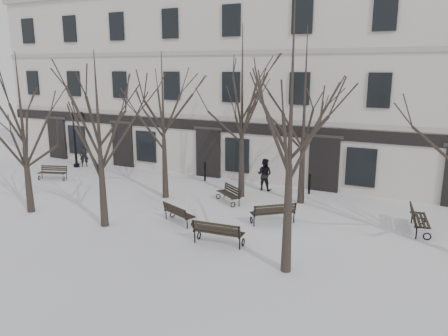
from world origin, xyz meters
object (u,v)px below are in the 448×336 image
Objects in this scene: bench_0 at (53,172)px; tree_1 at (98,119)px; bench_3 at (229,194)px; bench_5 at (418,219)px; tree_2 at (291,108)px; lamp_post at (77,135)px; tree_0 at (21,115)px; bench_2 at (218,232)px; bench_4 at (273,212)px; bench_1 at (178,213)px.

tree_1 is at bearing -49.36° from bench_0.
bench_5 reaches higher than bench_3.
lamp_post is at bearing 154.15° from tree_2.
tree_0 is 4.30m from tree_1.
tree_0 is at bearing 99.50° from bench_5.
bench_2 is at bearing 3.61° from tree_1.
bench_0 is at bearing 150.05° from tree_1.
tree_2 reaches higher than bench_4.
bench_5 is (9.16, 3.56, 0.08)m from bench_1.
tree_0 is 11.77m from bench_4.
tree_1 is at bearing 175.96° from tree_2.
tree_1 is 0.84× the size of tree_2.
bench_3 is at bearing -77.49° from bench_1.
bench_0 is 11.08m from bench_1.
bench_4 is (14.30, -1.26, 0.07)m from bench_0.
tree_2 reaches higher than bench_5.
bench_1 is 9.82m from bench_5.
tree_1 is 3.54× the size of bench_5.
bench_5 is 0.54× the size of lamp_post.
bench_4 is at bearing 28.61° from tree_1.
tree_0 is 4.10× the size of bench_1.
bench_2 is 16.13m from lamp_post.
bench_0 is 3.68m from lamp_post.
bench_3 is at bearing 58.41° from tree_1.
tree_0 is at bearing -58.83° from lamp_post.
lamp_post is at bearing 74.20° from bench_5.
bench_0 is 13.94m from bench_2.
tree_1 reaches higher than bench_2.
bench_3 is at bearing -16.24° from bench_0.
bench_2 is 1.06× the size of bench_4.
tree_2 is 9.04m from bench_3.
tree_2 is 5.12× the size of bench_3.
tree_2 reaches higher than bench_1.
lamp_post reaches higher than bench_3.
tree_2 is at bearing 75.19° from bench_4.
bench_3 is 12.66m from lamp_post.
bench_2 reaches higher than bench_1.
bench_5 reaches higher than bench_2.
bench_2 is 0.97× the size of bench_5.
bench_1 is at bearing -14.95° from bench_4.
bench_4 is at bearing -15.93° from lamp_post.
tree_1 is 13.44m from bench_5.
tree_0 is at bearing -70.95° from bench_0.
bench_4 is (3.63, 1.74, 0.06)m from bench_1.
bench_1 is at bearing 158.15° from tree_2.
tree_2 is 7.70m from bench_1.
tree_0 is 10.27m from bench_2.
bench_0 is 0.88× the size of bench_2.
bench_3 is (-4.89, 5.85, -4.85)m from tree_2.
bench_5 is 21.01m from lamp_post.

